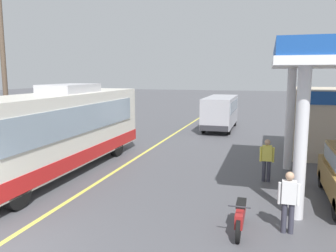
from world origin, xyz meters
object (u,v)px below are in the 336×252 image
at_px(motorcycle_parked_forecourt, 240,215).
at_px(pedestrian_by_shop, 267,158).
at_px(pedestrian_near_pump, 289,199).
at_px(minibus_opposing_lane, 220,110).
at_px(coach_bus_main, 58,132).

height_order(motorcycle_parked_forecourt, pedestrian_by_shop, pedestrian_by_shop).
xyz_separation_m(motorcycle_parked_forecourt, pedestrian_near_pump, (1.19, 0.24, 0.49)).
distance_m(motorcycle_parked_forecourt, pedestrian_near_pump, 1.31).
distance_m(minibus_opposing_lane, motorcycle_parked_forecourt, 16.90).
bearing_deg(minibus_opposing_lane, pedestrian_near_pump, -76.29).
xyz_separation_m(minibus_opposing_lane, pedestrian_by_shop, (3.43, -12.02, -0.54)).
relative_size(coach_bus_main, motorcycle_parked_forecourt, 6.13).
bearing_deg(coach_bus_main, minibus_opposing_lane, 69.17).
height_order(minibus_opposing_lane, pedestrian_by_shop, minibus_opposing_lane).
height_order(minibus_opposing_lane, pedestrian_near_pump, minibus_opposing_lane).
bearing_deg(pedestrian_by_shop, pedestrian_near_pump, -82.55).
bearing_deg(pedestrian_by_shop, motorcycle_parked_forecourt, -97.65).
relative_size(coach_bus_main, minibus_opposing_lane, 1.80).
distance_m(coach_bus_main, motorcycle_parked_forecourt, 8.65).
height_order(minibus_opposing_lane, motorcycle_parked_forecourt, minibus_opposing_lane).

